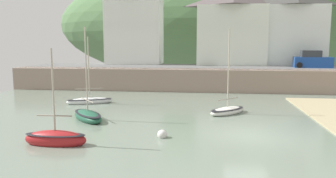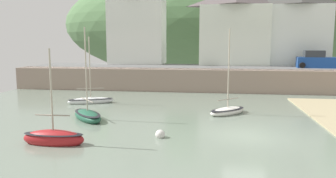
{
  "view_description": "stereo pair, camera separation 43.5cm",
  "coord_description": "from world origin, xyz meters",
  "px_view_note": "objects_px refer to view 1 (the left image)",
  "views": [
    {
      "loc": [
        -2.27,
        -18.75,
        5.26
      ],
      "look_at": [
        -5.21,
        5.43,
        1.82
      ],
      "focal_mm": 35.45,
      "sensor_mm": 36.0,
      "label": 1
    },
    {
      "loc": [
        -1.84,
        -18.7,
        5.26
      ],
      "look_at": [
        -5.21,
        5.43,
        1.82
      ],
      "focal_mm": 35.45,
      "sensor_mm": 36.0,
      "label": 2
    }
  ],
  "objects_px": {
    "sailboat_blue_trim": "(90,101)",
    "parked_car_near_slipway": "(312,60)",
    "waterfront_building_right": "(291,27)",
    "sailboat_nearest_shore": "(88,116)",
    "rowboat_small_beached": "(55,139)",
    "waterfront_building_left": "(134,22)",
    "waterfront_building_centre": "(231,27)",
    "dinghy_open_wooden": "(227,110)",
    "church_with_spire": "(306,5)",
    "mooring_buoy": "(162,135)"
  },
  "relations": [
    {
      "from": "waterfront_building_centre",
      "to": "mooring_buoy",
      "type": "distance_m",
      "value": 27.66
    },
    {
      "from": "church_with_spire",
      "to": "dinghy_open_wooden",
      "type": "xyz_separation_m",
      "value": [
        -11.54,
        -23.49,
        -10.03
      ]
    },
    {
      "from": "church_with_spire",
      "to": "rowboat_small_beached",
      "type": "xyz_separation_m",
      "value": [
        -20.8,
        -32.17,
        -9.96
      ]
    },
    {
      "from": "rowboat_small_beached",
      "to": "sailboat_blue_trim",
      "type": "xyz_separation_m",
      "value": [
        -2.35,
        11.42,
        -0.06
      ]
    },
    {
      "from": "waterfront_building_right",
      "to": "church_with_spire",
      "type": "xyz_separation_m",
      "value": [
        2.7,
        4.0,
        3.12
      ]
    },
    {
      "from": "waterfront_building_centre",
      "to": "waterfront_building_right",
      "type": "height_order",
      "value": "waterfront_building_centre"
    },
    {
      "from": "waterfront_building_right",
      "to": "sailboat_nearest_shore",
      "type": "bearing_deg",
      "value": -129.2
    },
    {
      "from": "rowboat_small_beached",
      "to": "parked_car_near_slipway",
      "type": "relative_size",
      "value": 1.23
    },
    {
      "from": "rowboat_small_beached",
      "to": "parked_car_near_slipway",
      "type": "xyz_separation_m",
      "value": [
        19.54,
        23.67,
        2.88
      ]
    },
    {
      "from": "waterfront_building_right",
      "to": "sailboat_nearest_shore",
      "type": "relative_size",
      "value": 1.45
    },
    {
      "from": "waterfront_building_centre",
      "to": "waterfront_building_left",
      "type": "bearing_deg",
      "value": 180.0
    },
    {
      "from": "waterfront_building_left",
      "to": "waterfront_building_centre",
      "type": "relative_size",
      "value": 1.14
    },
    {
      "from": "church_with_spire",
      "to": "rowboat_small_beached",
      "type": "height_order",
      "value": "church_with_spire"
    },
    {
      "from": "dinghy_open_wooden",
      "to": "rowboat_small_beached",
      "type": "relative_size",
      "value": 1.23
    },
    {
      "from": "waterfront_building_centre",
      "to": "sailboat_blue_trim",
      "type": "height_order",
      "value": "waterfront_building_centre"
    },
    {
      "from": "sailboat_blue_trim",
      "to": "parked_car_near_slipway",
      "type": "distance_m",
      "value": 25.25
    },
    {
      "from": "waterfront_building_left",
      "to": "sailboat_blue_trim",
      "type": "bearing_deg",
      "value": -90.98
    },
    {
      "from": "waterfront_building_left",
      "to": "parked_car_near_slipway",
      "type": "distance_m",
      "value": 22.55
    },
    {
      "from": "sailboat_blue_trim",
      "to": "waterfront_building_right",
      "type": "bearing_deg",
      "value": 16.53
    },
    {
      "from": "church_with_spire",
      "to": "rowboat_small_beached",
      "type": "distance_m",
      "value": 39.59
    },
    {
      "from": "mooring_buoy",
      "to": "waterfront_building_left",
      "type": "bearing_deg",
      "value": 105.7
    },
    {
      "from": "church_with_spire",
      "to": "sailboat_nearest_shore",
      "type": "height_order",
      "value": "church_with_spire"
    },
    {
      "from": "waterfront_building_right",
      "to": "parked_car_near_slipway",
      "type": "height_order",
      "value": "waterfront_building_right"
    },
    {
      "from": "dinghy_open_wooden",
      "to": "sailboat_blue_trim",
      "type": "relative_size",
      "value": 1.08
    },
    {
      "from": "waterfront_building_centre",
      "to": "sailboat_blue_trim",
      "type": "distance_m",
      "value": 22.28
    },
    {
      "from": "church_with_spire",
      "to": "mooring_buoy",
      "type": "height_order",
      "value": "church_with_spire"
    },
    {
      "from": "dinghy_open_wooden",
      "to": "parked_car_near_slipway",
      "type": "relative_size",
      "value": 1.51
    },
    {
      "from": "waterfront_building_centre",
      "to": "dinghy_open_wooden",
      "type": "distance_m",
      "value": 20.74
    },
    {
      "from": "waterfront_building_centre",
      "to": "sailboat_blue_trim",
      "type": "xyz_separation_m",
      "value": [
        -12.94,
        -16.75,
        -6.95
      ]
    },
    {
      "from": "church_with_spire",
      "to": "sailboat_blue_trim",
      "type": "bearing_deg",
      "value": -138.14
    },
    {
      "from": "sailboat_blue_trim",
      "to": "rowboat_small_beached",
      "type": "bearing_deg",
      "value": -101.17
    },
    {
      "from": "sailboat_nearest_shore",
      "to": "parked_car_near_slipway",
      "type": "xyz_separation_m",
      "value": [
        19.87,
        18.11,
        2.92
      ]
    },
    {
      "from": "church_with_spire",
      "to": "rowboat_small_beached",
      "type": "bearing_deg",
      "value": -122.89
    },
    {
      "from": "waterfront_building_centre",
      "to": "dinghy_open_wooden",
      "type": "bearing_deg",
      "value": -93.91
    },
    {
      "from": "waterfront_building_right",
      "to": "mooring_buoy",
      "type": "relative_size",
      "value": 17.11
    },
    {
      "from": "rowboat_small_beached",
      "to": "parked_car_near_slipway",
      "type": "distance_m",
      "value": 30.83
    },
    {
      "from": "church_with_spire",
      "to": "sailboat_blue_trim",
      "type": "distance_m",
      "value": 32.67
    },
    {
      "from": "waterfront_building_right",
      "to": "rowboat_small_beached",
      "type": "bearing_deg",
      "value": -122.73
    },
    {
      "from": "waterfront_building_left",
      "to": "waterfront_building_right",
      "type": "xyz_separation_m",
      "value": [
        20.16,
        0.0,
        -0.7
      ]
    },
    {
      "from": "church_with_spire",
      "to": "mooring_buoy",
      "type": "distance_m",
      "value": 35.44
    },
    {
      "from": "waterfront_building_left",
      "to": "sailboat_nearest_shore",
      "type": "relative_size",
      "value": 1.67
    },
    {
      "from": "waterfront_building_right",
      "to": "sailboat_blue_trim",
      "type": "height_order",
      "value": "waterfront_building_right"
    },
    {
      "from": "waterfront_building_right",
      "to": "dinghy_open_wooden",
      "type": "xyz_separation_m",
      "value": [
        -8.84,
        -19.49,
        -6.91
      ]
    },
    {
      "from": "waterfront_building_left",
      "to": "sailboat_nearest_shore",
      "type": "height_order",
      "value": "waterfront_building_left"
    },
    {
      "from": "dinghy_open_wooden",
      "to": "waterfront_building_left",
      "type": "bearing_deg",
      "value": 75.85
    },
    {
      "from": "waterfront_building_left",
      "to": "dinghy_open_wooden",
      "type": "relative_size",
      "value": 1.69
    },
    {
      "from": "waterfront_building_left",
      "to": "sailboat_blue_trim",
      "type": "xyz_separation_m",
      "value": [
        -0.29,
        -16.75,
        -7.61
      ]
    },
    {
      "from": "church_with_spire",
      "to": "dinghy_open_wooden",
      "type": "height_order",
      "value": "church_with_spire"
    },
    {
      "from": "waterfront_building_centre",
      "to": "parked_car_near_slipway",
      "type": "height_order",
      "value": "waterfront_building_centre"
    },
    {
      "from": "waterfront_building_left",
      "to": "sailboat_blue_trim",
      "type": "height_order",
      "value": "waterfront_building_left"
    }
  ]
}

